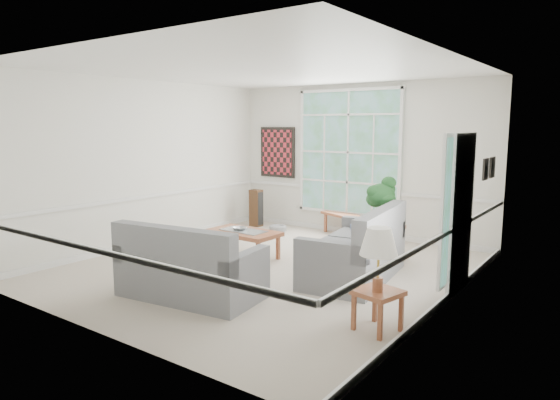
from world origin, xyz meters
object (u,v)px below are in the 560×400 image
object	(u,v)px
loveseat_right	(354,243)
loveseat_front	(191,259)
side_table	(377,310)
end_table	(384,242)
coffee_table	(244,244)

from	to	relation	value
loveseat_right	loveseat_front	bearing A→B (deg)	-132.58
loveseat_front	side_table	distance (m)	2.46
end_table	side_table	xyz separation A→B (m)	(1.17, -2.79, -0.05)
loveseat_right	coffee_table	distance (m)	2.04
loveseat_right	coffee_table	xyz separation A→B (m)	(-2.02, -0.06, -0.29)
loveseat_right	coffee_table	bearing A→B (deg)	173.82
end_table	side_table	size ratio (longest dim) A/B	1.21
end_table	side_table	world-z (taller)	end_table
side_table	coffee_table	bearing A→B (deg)	154.53
coffee_table	side_table	xyz separation A→B (m)	(3.10, -1.48, -0.00)
loveseat_front	end_table	xyz separation A→B (m)	(1.24, 3.17, -0.21)
coffee_table	side_table	world-z (taller)	coffee_table
loveseat_right	end_table	world-z (taller)	loveseat_right
loveseat_front	coffee_table	bearing A→B (deg)	102.53
loveseat_right	side_table	bearing A→B (deg)	-62.54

